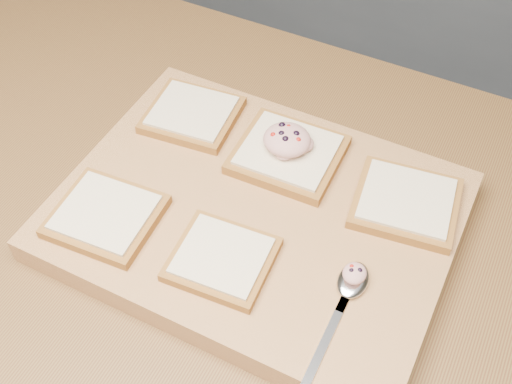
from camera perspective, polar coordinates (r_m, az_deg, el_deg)
cutting_board at (r=0.79m, az=0.00°, el=-2.15°), size 0.47×0.36×0.04m
bread_far_left at (r=0.88m, az=-5.69°, el=6.89°), size 0.13×0.12×0.02m
bread_far_center at (r=0.83m, az=2.86°, el=3.40°), size 0.13×0.12×0.02m
bread_far_right at (r=0.79m, az=13.19°, el=-0.89°), size 0.14×0.13×0.02m
bread_near_left at (r=0.78m, az=-13.21°, el=-2.05°), size 0.13×0.12×0.02m
bread_near_center at (r=0.73m, az=-3.04°, el=-5.93°), size 0.12×0.11×0.02m
tuna_salad_dollop at (r=0.81m, az=2.77°, el=4.69°), size 0.06×0.06×0.03m
spoon at (r=0.71m, az=8.27°, el=-8.52°), size 0.03×0.17×0.01m
spoon_salad at (r=0.71m, az=8.75°, el=-7.15°), size 0.03×0.03×0.02m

